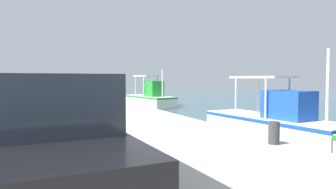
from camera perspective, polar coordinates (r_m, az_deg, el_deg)
The scene contains 8 objects.
quay_pier at distance 13.45m, azimuth -21.81°, elevation -5.35°, with size 36.00×10.00×0.80m, color #BCB7AD.
fishing_boat_nearest at distance 24.73m, azimuth -3.45°, elevation -0.68°, with size 5.65×2.79×3.05m.
fishing_boat_second at distance 12.31m, azimuth 19.55°, elevation -4.95°, with size 6.19×2.35×3.28m.
pelican at distance 20.83m, azimuth -11.00°, elevation -0.06°, with size 0.57×0.95×0.82m.
fisherman_standing at distance 20.11m, azimuth -14.71°, elevation 1.26°, with size 0.36×0.64×1.65m.
parked_car at distance 4.18m, azimuth -22.65°, elevation -8.26°, with size 4.15×1.98×1.57m.
mooring_bollard_nearest at distance 25.72m, azimuth -12.70°, elevation 0.17°, with size 0.27×0.27×0.50m, color #333338.
mooring_bollard_second at distance 7.38m, azimuth 19.56°, elevation -6.91°, with size 0.26×0.26×0.52m, color #333338.
Camera 1 is at (13.30, -5.47, 2.32)m, focal length 31.95 mm.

